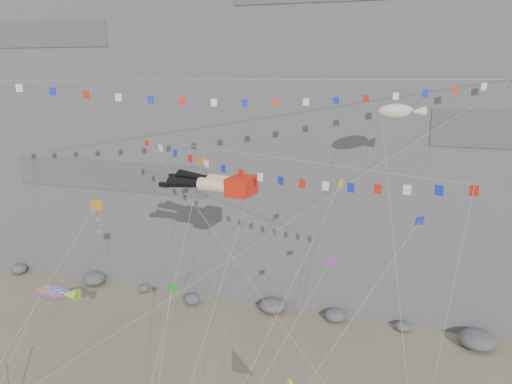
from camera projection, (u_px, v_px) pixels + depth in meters
cliff at (311, 47)px, 55.82m from camera, size 80.00×28.00×50.00m
talus_boulders at (273, 305)px, 47.78m from camera, size 60.00×3.00×1.20m
legs_kite at (216, 183)px, 35.25m from camera, size 7.39×17.42×21.42m
flag_banner_upper at (260, 80)px, 36.61m from camera, size 36.06×21.78×30.03m
flag_banner_lower at (271, 157)px, 32.18m from camera, size 23.53×11.86×20.93m
harlequin_kite at (96, 207)px, 34.34m from camera, size 7.51×7.55×16.42m
fish_windsock at (53, 292)px, 34.17m from camera, size 4.20×6.23×9.66m
blimp_windsock at (396, 112)px, 35.57m from camera, size 5.03×14.64×23.94m
small_kite_a at (201, 165)px, 37.62m from camera, size 2.09×15.14×21.46m
small_kite_b at (328, 267)px, 32.09m from camera, size 5.95×10.80×15.58m
small_kite_c at (171, 290)px, 32.11m from camera, size 2.80×9.16×12.44m
small_kite_d at (338, 190)px, 32.46m from camera, size 6.35×14.77×21.63m
small_kite_e at (416, 226)px, 26.24m from camera, size 9.41×6.98×18.34m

